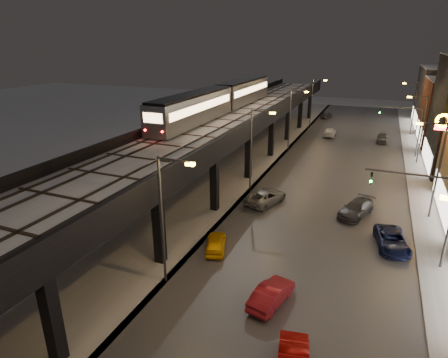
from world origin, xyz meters
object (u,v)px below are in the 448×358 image
(subway_train, at_px, (222,98))
(car_onc_dark, at_px, (392,241))
(car_onc_white, at_px, (356,209))
(car_near_white, at_px, (271,295))
(car_taxi, at_px, (216,243))
(car_onc_red, at_px, (382,138))
(car_mid_silver, at_px, (266,197))
(car_far_white, at_px, (326,115))
(car_mid_dark, at_px, (330,132))

(subway_train, xyz_separation_m, car_onc_dark, (22.19, -18.00, -7.65))
(subway_train, xyz_separation_m, car_onc_white, (19.11, -12.91, -7.62))
(car_near_white, bearing_deg, car_onc_dark, -112.38)
(car_taxi, bearing_deg, car_onc_red, -124.28)
(car_near_white, distance_m, car_mid_silver, 15.54)
(car_far_white, distance_m, car_onc_red, 20.91)
(car_onc_white, bearing_deg, car_taxi, -112.76)
(car_taxi, height_order, car_onc_red, car_onc_red)
(subway_train, relative_size, car_onc_dark, 7.14)
(car_mid_silver, bearing_deg, car_far_white, -71.05)
(car_taxi, xyz_separation_m, car_onc_white, (9.73, 10.74, 0.07))
(car_mid_silver, distance_m, car_onc_red, 32.75)
(car_near_white, relative_size, car_onc_white, 0.84)
(car_onc_dark, bearing_deg, car_onc_white, 111.00)
(subway_train, bearing_deg, car_onc_red, 39.92)
(car_near_white, xyz_separation_m, car_onc_white, (3.94, 15.30, 0.03))
(car_mid_dark, relative_size, car_onc_white, 0.97)
(subway_train, height_order, car_near_white, subway_train)
(car_mid_silver, height_order, car_onc_white, car_mid_silver)
(car_near_white, bearing_deg, car_onc_white, -92.31)
(subway_train, xyz_separation_m, car_mid_dark, (12.46, 18.66, -7.64))
(car_onc_dark, height_order, car_onc_white, car_onc_white)
(car_mid_dark, relative_size, car_onc_dark, 0.98)
(subway_train, height_order, car_onc_white, subway_train)
(subway_train, height_order, car_mid_dark, subway_train)
(car_taxi, xyz_separation_m, car_mid_dark, (3.08, 42.31, 0.05))
(car_far_white, bearing_deg, car_mid_dark, 115.77)
(car_mid_dark, bearing_deg, car_taxi, 84.30)
(car_mid_dark, distance_m, car_onc_dark, 37.93)
(car_far_white, xyz_separation_m, car_onc_dark, (12.66, -53.05, -0.00))
(car_mid_silver, distance_m, car_far_white, 48.48)
(car_near_white, relative_size, car_far_white, 1.03)
(car_onc_white, xyz_separation_m, car_onc_red, (1.88, 30.48, 0.00))
(car_mid_silver, xyz_separation_m, car_far_white, (-0.87, 48.47, -0.04))
(car_onc_white, bearing_deg, car_onc_red, 105.87)
(car_taxi, relative_size, car_onc_white, 0.76)
(car_near_white, xyz_separation_m, car_mid_silver, (-4.76, 14.79, 0.04))
(car_mid_dark, relative_size, car_far_white, 1.19)
(car_taxi, relative_size, car_mid_dark, 0.79)
(car_taxi, distance_m, car_onc_dark, 14.00)
(car_taxi, bearing_deg, car_far_white, -108.70)
(subway_train, height_order, car_onc_red, subway_train)
(subway_train, distance_m, car_mid_silver, 18.61)
(car_onc_red, bearing_deg, car_onc_white, -91.86)
(car_far_white, height_order, car_onc_white, car_onc_white)
(car_far_white, bearing_deg, car_onc_white, 116.93)
(car_mid_silver, xyz_separation_m, car_onc_dark, (11.78, -4.58, -0.04))
(car_far_white, distance_m, car_onc_white, 48.91)
(car_mid_silver, distance_m, car_mid_dark, 32.15)
(car_near_white, height_order, car_onc_white, car_onc_white)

